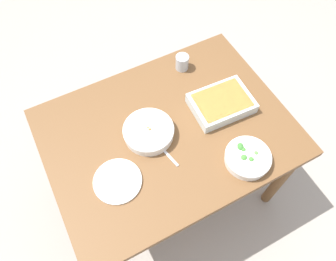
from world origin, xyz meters
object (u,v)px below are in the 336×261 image
Objects in this scene: stew_bowl at (149,131)px; baking_dish at (222,103)px; side_plate at (118,181)px; drink_cup at (182,63)px; spoon_by_stew at (163,149)px; broccoli_bowl at (248,158)px; spoon_by_broccoli at (239,155)px.

stew_bowl is 0.40m from baking_dish.
drink_cup is at bearing -141.96° from side_plate.
spoon_by_stew is at bearing 50.91° from drink_cup.
broccoli_bowl reaches higher than stew_bowl.
stew_bowl is at bearing 40.71° from drink_cup.
spoon_by_stew is at bearing -36.02° from broccoli_bowl.
spoon_by_stew is (0.38, 0.08, -0.03)m from baking_dish.
stew_bowl is 2.91× the size of drink_cup.
baking_dish is 3.66× the size of drink_cup.
spoon_by_stew and spoon_by_broccoli have the same top height.
stew_bowl is 0.80× the size of baking_dish.
spoon_by_stew is at bearing -32.39° from spoon_by_broccoli.
drink_cup is (-0.01, -0.64, 0.01)m from broccoli_bowl.
stew_bowl reaches higher than spoon_by_stew.
baking_dish is (-0.06, -0.31, 0.00)m from broccoli_bowl.
broccoli_bowl is 0.64m from drink_cup.
broccoli_bowl reaches higher than spoon_by_broccoli.
drink_cup is (0.05, -0.33, 0.00)m from baking_dish.
spoon_by_broccoli is (0.02, 0.60, -0.03)m from drink_cup.
baking_dish reaches higher than spoon_by_stew.
stew_bowl is 1.45× the size of spoon_by_broccoli.
spoon_by_broccoli is (-0.33, 0.30, -0.03)m from stew_bowl.
drink_cup is at bearing -90.86° from broccoli_bowl.
side_plate is at bearing -14.36° from spoon_by_broccoli.
drink_cup reaches higher than side_plate.
stew_bowl is at bearing -78.14° from spoon_by_stew.
baking_dish reaches higher than side_plate.
drink_cup is (-0.35, -0.30, 0.01)m from stew_bowl.
drink_cup is 0.74m from side_plate.
stew_bowl is at bearing -44.53° from broccoli_bowl.
stew_bowl is 0.46m from drink_cup.
drink_cup is at bearing -92.36° from spoon_by_broccoli.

